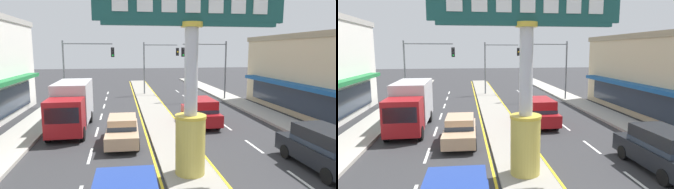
{
  "view_description": "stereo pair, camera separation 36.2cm",
  "coord_description": "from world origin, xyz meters",
  "views": [
    {
      "loc": [
        -2.8,
        -5.2,
        5.3
      ],
      "look_at": [
        0.04,
        12.03,
        2.6
      ],
      "focal_mm": 30.83,
      "sensor_mm": 36.0,
      "label": 1
    },
    {
      "loc": [
        -2.45,
        -5.25,
        5.3
      ],
      "look_at": [
        0.04,
        12.03,
        2.6
      ],
      "focal_mm": 30.83,
      "sensor_mm": 36.0,
      "label": 2
    }
  ],
  "objects": [
    {
      "name": "traffic_light_left_side",
      "position": [
        -6.36,
        23.48,
        4.25
      ],
      "size": [
        4.86,
        0.46,
        6.2
      ],
      "color": "slate",
      "rests_on": "ground"
    },
    {
      "name": "traffic_light_right_side",
      "position": [
        6.36,
        23.76,
        4.25
      ],
      "size": [
        4.86,
        0.46,
        6.2
      ],
      "color": "slate",
      "rests_on": "ground"
    },
    {
      "name": "traffic_light_median_far",
      "position": [
        1.47,
        28.82,
        4.19
      ],
      "size": [
        4.2,
        0.46,
        6.2
      ],
      "color": "slate",
      "rests_on": "ground"
    },
    {
      "name": "suv_kerb_right",
      "position": [
        2.77,
        14.28,
        0.98
      ],
      "size": [
        1.99,
        4.61,
        1.9
      ],
      "color": "maroon",
      "rests_on": "ground"
    },
    {
      "name": "district_sign",
      "position": [
        -0.0,
        6.06,
        4.19
      ],
      "size": [
        7.59,
        1.3,
        7.87
      ],
      "color": "gold",
      "rests_on": "median_strip"
    },
    {
      "name": "suv_near_right_lane",
      "position": [
        6.07,
        5.81,
        0.98
      ],
      "size": [
        2.07,
        4.65,
        1.9
      ],
      "color": "black",
      "rests_on": "ground"
    },
    {
      "name": "box_truck_far_right_lane",
      "position": [
        -6.08,
        14.65,
        1.69
      ],
      "size": [
        2.29,
        6.91,
        3.12
      ],
      "color": "maroon",
      "rests_on": "ground"
    },
    {
      "name": "lane_markings",
      "position": [
        0.0,
        16.65,
        0.0
      ],
      "size": [
        8.98,
        52.0,
        0.01
      ],
      "color": "silver",
      "rests_on": "ground"
    },
    {
      "name": "median_strip",
      "position": [
        0.0,
        18.0,
        0.07
      ],
      "size": [
        2.24,
        52.0,
        0.14
      ],
      "primitive_type": "cube",
      "color": "gray",
      "rests_on": "ground"
    },
    {
      "name": "sedan_near_left_lane",
      "position": [
        -2.77,
        11.01,
        0.79
      ],
      "size": [
        1.94,
        4.35,
        1.53
      ],
      "color": "tan",
      "rests_on": "ground"
    },
    {
      "name": "sidewalk_right",
      "position": [
        8.9,
        16.0,
        0.09
      ],
      "size": [
        2.35,
        60.0,
        0.18
      ],
      "primitive_type": "cube",
      "color": "#ADA89E",
      "rests_on": "ground"
    },
    {
      "name": "sidewalk_left",
      "position": [
        -8.9,
        16.0,
        0.09
      ],
      "size": [
        2.35,
        60.0,
        0.18
      ],
      "primitive_type": "cube",
      "color": "#ADA89E",
      "rests_on": "ground"
    }
  ]
}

